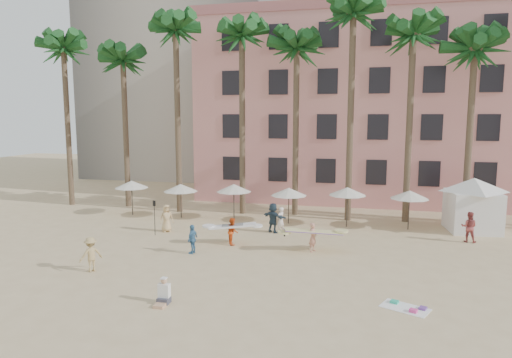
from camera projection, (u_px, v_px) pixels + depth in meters
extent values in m
plane|color=#D1B789|center=(264.00, 291.00, 19.68)|extent=(120.00, 120.00, 0.00)
cube|color=pink|center=(399.00, 110.00, 42.02)|extent=(35.00, 14.00, 16.00)
cylinder|color=brown|center=(68.00, 128.00, 37.81)|extent=(0.44, 0.44, 13.00)
cylinder|color=brown|center=(126.00, 134.00, 37.21)|extent=(0.44, 0.44, 12.00)
cylinder|color=brown|center=(178.00, 122.00, 34.97)|extent=(0.44, 0.44, 14.00)
cylinder|color=brown|center=(242.00, 125.00, 34.34)|extent=(0.44, 0.44, 13.50)
cylinder|color=brown|center=(296.00, 132.00, 33.98)|extent=(0.44, 0.44, 12.50)
cylinder|color=brown|center=(350.00, 119.00, 31.96)|extent=(0.44, 0.44, 14.50)
cylinder|color=brown|center=(409.00, 130.00, 31.63)|extent=(0.44, 0.44, 13.00)
cylinder|color=brown|center=(469.00, 138.00, 31.26)|extent=(0.44, 0.44, 12.00)
cylinder|color=#332B23|center=(132.00, 199.00, 34.52)|extent=(0.07, 0.07, 2.50)
cone|color=silver|center=(132.00, 184.00, 34.37)|extent=(2.50, 2.50, 0.55)
cylinder|color=#332B23|center=(181.00, 202.00, 33.52)|extent=(0.07, 0.07, 2.40)
cone|color=silver|center=(181.00, 188.00, 33.37)|extent=(2.50, 2.50, 0.55)
cylinder|color=#332B23|center=(234.00, 203.00, 32.79)|extent=(0.07, 0.07, 2.50)
cone|color=silver|center=(234.00, 188.00, 32.64)|extent=(2.50, 2.50, 0.55)
cylinder|color=#332B23|center=(289.00, 207.00, 31.78)|extent=(0.07, 0.07, 2.40)
cone|color=silver|center=(289.00, 192.00, 31.64)|extent=(2.50, 2.50, 0.55)
cylinder|color=#332B23|center=(347.00, 208.00, 30.76)|extent=(0.07, 0.07, 2.60)
cone|color=silver|center=(347.00, 191.00, 30.60)|extent=(2.50, 2.50, 0.55)
cylinder|color=#332B23|center=(409.00, 211.00, 30.04)|extent=(0.07, 0.07, 2.50)
cone|color=silver|center=(410.00, 195.00, 29.89)|extent=(2.50, 2.50, 0.55)
cube|color=white|center=(472.00, 211.00, 29.74)|extent=(3.28, 3.28, 2.60)
cone|color=white|center=(474.00, 185.00, 29.49)|extent=(4.92, 4.92, 0.90)
cube|color=white|center=(405.00, 308.00, 17.89)|extent=(2.05, 1.66, 0.02)
cube|color=#2BBA93|center=(394.00, 302.00, 18.34)|extent=(0.38, 0.35, 0.10)
cube|color=#EB4194|center=(413.00, 311.00, 17.48)|extent=(0.35, 0.32, 0.12)
cube|color=#6D3F99|center=(423.00, 308.00, 17.75)|extent=(0.36, 0.38, 0.08)
imported|color=tan|center=(313.00, 237.00, 25.22)|extent=(0.57, 0.69, 1.63)
cube|color=#EBE493|center=(313.00, 232.00, 25.18)|extent=(3.27, 1.71, 0.38)
imported|color=#E45018|center=(233.00, 231.00, 26.64)|extent=(0.87, 0.95, 1.59)
cube|color=white|center=(233.00, 226.00, 26.59)|extent=(2.88, 1.44, 0.29)
imported|color=tan|center=(91.00, 254.00, 22.02)|extent=(1.17, 1.26, 1.70)
imported|color=#9E4342|center=(469.00, 227.00, 27.13)|extent=(1.02, 0.87, 1.84)
imported|color=#304555|center=(273.00, 218.00, 29.38)|extent=(1.84, 1.35, 1.93)
imported|color=teal|center=(193.00, 239.00, 24.89)|extent=(0.51, 0.99, 1.62)
imported|color=tan|center=(166.00, 218.00, 29.57)|extent=(1.04, 0.99, 1.79)
imported|color=white|center=(281.00, 220.00, 29.23)|extent=(0.65, 0.74, 1.69)
cylinder|color=black|center=(155.00, 219.00, 28.67)|extent=(0.04, 0.04, 2.10)
cube|color=black|center=(154.00, 203.00, 28.53)|extent=(0.18, 0.03, 0.35)
cube|color=#3F3F4C|center=(164.00, 300.00, 18.34)|extent=(0.47, 0.44, 0.25)
cube|color=tan|center=(160.00, 305.00, 17.99)|extent=(0.41, 0.47, 0.12)
cube|color=white|center=(164.00, 291.00, 18.33)|extent=(0.46, 0.27, 0.57)
sphere|color=tan|center=(164.00, 281.00, 18.27)|extent=(0.25, 0.25, 0.25)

